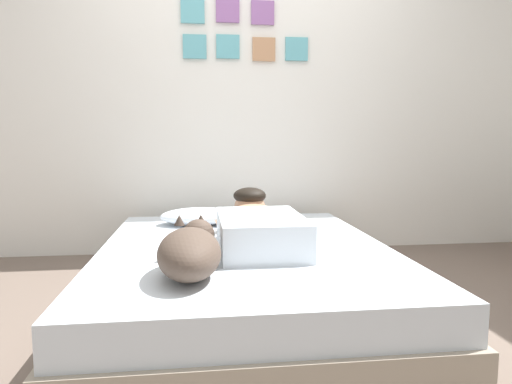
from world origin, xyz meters
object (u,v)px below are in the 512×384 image
Objects in this scene: person_lying at (257,225)px; coffee_cup at (277,222)px; dog at (191,251)px; pillow at (200,216)px; bed at (245,273)px; cell_phone at (225,247)px.

person_lying reaches higher than coffee_cup.
coffee_cup is (0.19, 0.43, -0.07)m from person_lying.
dog is at bearing -119.14° from coffee_cup.
person_lying reaches higher than pillow.
coffee_cup reaches higher than bed.
person_lying is at bearing 12.54° from bed.
cell_phone is at bearing -156.78° from bed.
person_lying reaches higher than dog.
pillow reaches higher than cell_phone.
bed is 3.91× the size of pillow.
pillow is 0.57× the size of person_lying.
dog reaches higher than cell_phone.
dog is 1.09m from coffee_cup.
person_lying is 7.36× the size of coffee_cup.
person_lying is at bearing 19.19° from cell_phone.
coffee_cup is at bearing 60.86° from dog.
cell_phone is at bearing -160.81° from person_lying.
coffee_cup is (0.53, 0.95, -0.07)m from dog.
coffee_cup is at bearing -21.68° from pillow.
dog reaches higher than pillow.
dog is at bearing -109.94° from cell_phone.
cell_phone is (0.13, -0.68, -0.05)m from pillow.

